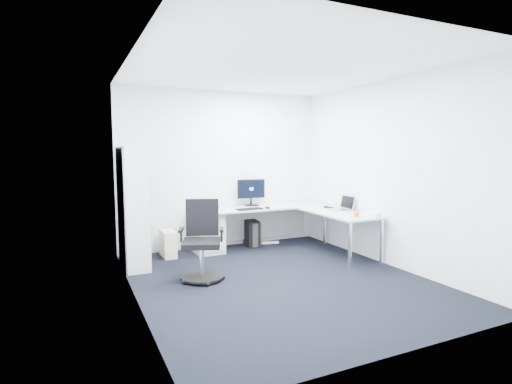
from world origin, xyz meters
name	(u,v)px	position (x,y,z in m)	size (l,w,h in m)	color
ground	(280,280)	(0.00, 0.00, 0.00)	(4.20, 4.20, 0.00)	black
ceiling	(281,68)	(0.00, 0.00, 2.70)	(4.20, 4.20, 0.00)	white
wall_back	(223,170)	(0.00, 2.10, 1.35)	(3.60, 0.02, 2.70)	white
wall_front	(406,193)	(0.00, -2.10, 1.35)	(3.60, 0.02, 2.70)	white
wall_left	(134,182)	(-1.80, 0.00, 1.35)	(0.02, 4.20, 2.70)	white
wall_right	(389,173)	(1.80, 0.00, 1.35)	(0.02, 4.20, 2.70)	white
l_desk	(269,230)	(0.55, 1.40, 0.35)	(2.42, 1.35, 0.71)	#B3B5B5
drawer_pedestal	(207,232)	(-0.40, 1.78, 0.34)	(0.45, 0.56, 0.69)	#B3B5B5
bookshelf	(133,207)	(-1.62, 1.45, 0.87)	(0.34, 0.87, 1.74)	silver
task_chair	(202,241)	(-0.92, 0.43, 0.52)	(0.58, 0.58, 1.04)	black
black_pc_tower	(251,233)	(0.45, 1.89, 0.23)	(0.21, 0.46, 0.45)	black
beige_pc_tower	(168,244)	(-1.06, 1.78, 0.21)	(0.20, 0.44, 0.41)	beige
power_strip	(270,243)	(0.82, 1.87, 0.02)	(0.32, 0.05, 0.04)	white
monitor	(251,192)	(0.47, 1.93, 0.95)	(0.50, 0.16, 0.48)	black
black_keyboard	(249,209)	(0.25, 1.52, 0.72)	(0.44, 0.16, 0.02)	black
mouse	(267,208)	(0.58, 1.51, 0.72)	(0.06, 0.10, 0.03)	black
desk_phone	(212,205)	(-0.29, 1.87, 0.78)	(0.21, 0.21, 0.15)	#2A292C
laptop	(337,203)	(1.52, 0.84, 0.83)	(0.35, 0.34, 0.25)	silver
white_keyboard	(324,212)	(1.22, 0.78, 0.71)	(0.12, 0.44, 0.01)	white
headphones	(329,207)	(1.54, 1.11, 0.73)	(0.12, 0.19, 0.05)	black
orange_fruit	(357,214)	(1.41, 0.22, 0.75)	(0.09, 0.09, 0.09)	orange
tissue_box	(373,215)	(1.53, 0.00, 0.75)	(0.13, 0.25, 0.09)	white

